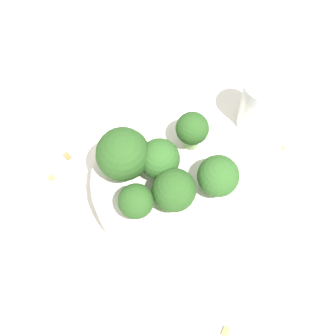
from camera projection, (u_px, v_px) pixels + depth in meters
name	position (u px, v px, depth m)	size (l,w,h in m)	color
ground_plane	(168.00, 193.00, 0.62)	(3.00, 3.00, 0.00)	silver
bowl	(168.00, 187.00, 0.60)	(0.16, 0.16, 0.04)	silver
broccoli_floret_0	(123.00, 154.00, 0.56)	(0.05, 0.05, 0.06)	#7A9E5B
broccoli_floret_1	(159.00, 159.00, 0.56)	(0.04, 0.04, 0.05)	#8EB770
broccoli_floret_2	(192.00, 130.00, 0.57)	(0.03, 0.03, 0.05)	#84AD66
broccoli_floret_3	(174.00, 190.00, 0.55)	(0.04, 0.04, 0.05)	#7A9E5B
broccoli_floret_4	(218.00, 175.00, 0.56)	(0.04, 0.04, 0.05)	#84AD66
broccoli_floret_5	(136.00, 202.00, 0.55)	(0.04, 0.04, 0.05)	#8EB770
pepper_shaker	(256.00, 104.00, 0.62)	(0.04, 0.04, 0.08)	silver
almond_crumb_0	(67.00, 155.00, 0.64)	(0.01, 0.01, 0.01)	olive
almond_crumb_1	(226.00, 331.00, 0.56)	(0.01, 0.01, 0.01)	#AD7F4C
almond_crumb_2	(52.00, 173.00, 0.63)	(0.01, 0.01, 0.01)	#AD7F4C
almond_crumb_3	(284.00, 147.00, 0.64)	(0.01, 0.00, 0.01)	tan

